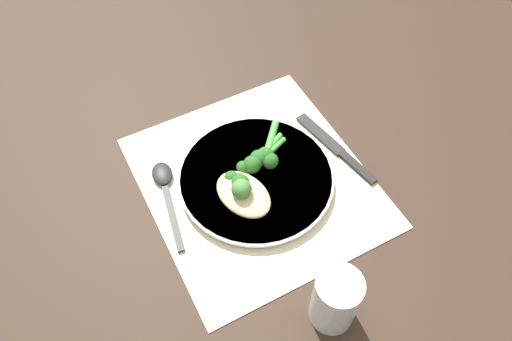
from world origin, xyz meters
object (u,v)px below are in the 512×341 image
object	(u,v)px
chicken_fillet	(243,194)
broccoli_stalk_right	(241,178)
broccoli_stalk_left	(265,155)
spoon	(165,184)
water_glass	(335,300)
broccoli_stalk_rear	(251,163)
knife	(337,149)
plate	(256,178)

from	to	relation	value
chicken_fillet	broccoli_stalk_right	distance (m)	0.03
broccoli_stalk_left	spoon	xyz separation A→B (m)	(-0.04, -0.17, -0.02)
spoon	chicken_fillet	bearing A→B (deg)	-31.75
water_glass	broccoli_stalk_right	bearing A→B (deg)	-176.64
broccoli_stalk_rear	knife	xyz separation A→B (m)	(0.03, 0.16, -0.02)
plate	chicken_fillet	size ratio (longest dim) A/B	2.22
chicken_fillet	broccoli_stalk_right	size ratio (longest dim) A/B	0.87
plate	broccoli_stalk_left	bearing A→B (deg)	126.16
broccoli_stalk_right	water_glass	size ratio (longest dim) A/B	1.30
broccoli_stalk_rear	spoon	world-z (taller)	broccoli_stalk_rear
broccoli_stalk_right	knife	size ratio (longest dim) A/B	0.71
knife	water_glass	xyz separation A→B (m)	(0.24, -0.17, 0.05)
plate	water_glass	bearing A→B (deg)	-2.84
chicken_fillet	broccoli_stalk_rear	distance (m)	0.06
chicken_fillet	water_glass	bearing A→B (deg)	6.66
spoon	broccoli_stalk_right	bearing A→B (deg)	-18.80
broccoli_stalk_right	broccoli_stalk_left	size ratio (longest dim) A/B	1.44
knife	water_glass	world-z (taller)	water_glass
broccoli_stalk_right	knife	bearing A→B (deg)	-113.50
broccoli_stalk_rear	water_glass	world-z (taller)	water_glass
chicken_fillet	broccoli_stalk_rear	xyz separation A→B (m)	(-0.05, 0.04, 0.00)
knife	spoon	distance (m)	0.30
broccoli_stalk_left	water_glass	distance (m)	0.28
knife	broccoli_stalk_right	bearing A→B (deg)	167.56
chicken_fillet	water_glass	world-z (taller)	water_glass
chicken_fillet	broccoli_stalk_right	bearing A→B (deg)	158.78
broccoli_stalk_left	knife	world-z (taller)	broccoli_stalk_left
plate	broccoli_stalk_left	distance (m)	0.04
plate	broccoli_stalk_left	world-z (taller)	broccoli_stalk_left
spoon	water_glass	world-z (taller)	water_glass
plate	broccoli_stalk_right	size ratio (longest dim) A/B	1.94
chicken_fillet	broccoli_stalk_left	bearing A→B (deg)	126.92
broccoli_stalk_rear	knife	bearing A→B (deg)	-126.23
plate	chicken_fillet	xyz separation A→B (m)	(0.03, -0.04, 0.02)
spoon	water_glass	bearing A→B (deg)	-57.62
plate	knife	size ratio (longest dim) A/B	1.38
broccoli_stalk_left	knife	xyz separation A→B (m)	(0.03, 0.13, -0.03)
water_glass	plate	bearing A→B (deg)	177.16
broccoli_stalk_right	broccoli_stalk_left	bearing A→B (deg)	-90.01
broccoli_stalk_left	knife	bearing A→B (deg)	-151.40
broccoli_stalk_right	knife	world-z (taller)	broccoli_stalk_right
plate	chicken_fillet	distance (m)	0.05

